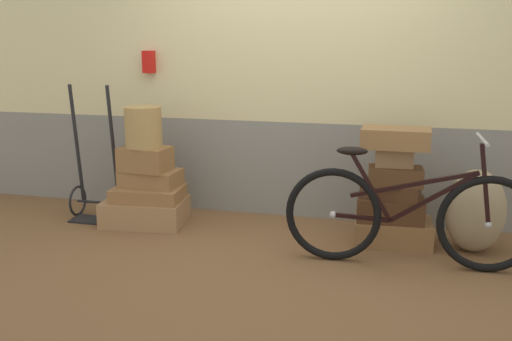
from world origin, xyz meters
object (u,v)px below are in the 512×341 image
(suitcase_4, at_px, (393,232))
(suitcase_9, at_px, (396,138))
(burlap_sack, at_px, (475,211))
(bicycle, at_px, (408,216))
(suitcase_3, at_px, (145,159))
(suitcase_2, at_px, (151,178))
(suitcase_6, at_px, (391,191))
(suitcase_0, at_px, (145,211))
(suitcase_5, at_px, (390,209))
(suitcase_7, at_px, (395,176))
(suitcase_8, at_px, (394,157))
(wicker_basket, at_px, (143,127))
(suitcase_1, at_px, (148,194))
(luggage_trolley, at_px, (96,188))

(suitcase_4, height_order, suitcase_9, suitcase_9)
(burlap_sack, xyz_separation_m, bicycle, (-0.49, -0.43, 0.05))
(suitcase_3, bearing_deg, suitcase_2, 51.23)
(suitcase_6, bearing_deg, suitcase_0, -173.24)
(suitcase_2, height_order, suitcase_3, suitcase_3)
(suitcase_2, distance_m, suitcase_3, 0.18)
(bicycle, bearing_deg, suitcase_5, 107.13)
(suitcase_5, relative_size, burlap_sack, 0.80)
(suitcase_3, bearing_deg, suitcase_7, 4.72)
(suitcase_2, height_order, suitcase_4, suitcase_2)
(suitcase_4, bearing_deg, bicycle, -80.74)
(suitcase_0, bearing_deg, suitcase_3, -5.64)
(suitcase_0, distance_m, suitcase_6, 2.11)
(suitcase_2, bearing_deg, suitcase_0, -146.11)
(suitcase_7, height_order, suitcase_9, suitcase_9)
(suitcase_3, relative_size, bicycle, 0.24)
(suitcase_0, height_order, suitcase_6, suitcase_6)
(suitcase_6, height_order, suitcase_8, suitcase_8)
(suitcase_7, xyz_separation_m, wicker_basket, (-2.09, 0.02, 0.30))
(suitcase_3, distance_m, suitcase_8, 2.08)
(suitcase_1, xyz_separation_m, suitcase_4, (2.07, 0.04, -0.18))
(suitcase_0, xyz_separation_m, suitcase_4, (2.11, 0.03, -0.01))
(wicker_basket, xyz_separation_m, bicycle, (2.20, -0.42, -0.49))
(suitcase_2, height_order, suitcase_6, suitcase_6)
(suitcase_1, distance_m, suitcase_2, 0.14)
(suitcase_7, xyz_separation_m, suitcase_8, (-0.02, 0.02, 0.14))
(suitcase_1, xyz_separation_m, suitcase_3, (-0.02, 0.01, 0.30))
(suitcase_8, bearing_deg, suitcase_7, -59.53)
(suitcase_3, distance_m, suitcase_4, 2.15)
(suitcase_8, bearing_deg, suitcase_0, 176.93)
(suitcase_2, relative_size, suitcase_8, 1.73)
(suitcase_1, height_order, bicycle, bicycle)
(suitcase_2, bearing_deg, suitcase_9, 0.92)
(luggage_trolley, bearing_deg, suitcase_4, -0.22)
(suitcase_4, distance_m, luggage_trolley, 2.60)
(suitcase_0, xyz_separation_m, wicker_basket, (0.01, 0.00, 0.74))
(suitcase_0, height_order, suitcase_5, suitcase_5)
(burlap_sack, bearing_deg, suitcase_0, -179.81)
(suitcase_4, height_order, bicycle, bicycle)
(suitcase_1, bearing_deg, suitcase_0, 155.92)
(suitcase_5, height_order, suitcase_9, suitcase_9)
(bicycle, bearing_deg, suitcase_7, 105.17)
(suitcase_4, xyz_separation_m, bicycle, (0.10, -0.45, 0.27))
(burlap_sack, bearing_deg, wicker_basket, -179.84)
(suitcase_2, xyz_separation_m, suitcase_9, (2.05, -0.05, 0.45))
(suitcase_9, xyz_separation_m, burlap_sack, (0.61, 0.03, -0.53))
(suitcase_2, distance_m, suitcase_4, 2.08)
(suitcase_1, relative_size, burlap_sack, 0.92)
(suitcase_0, height_order, suitcase_2, suitcase_2)
(suitcase_6, distance_m, suitcase_9, 0.42)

